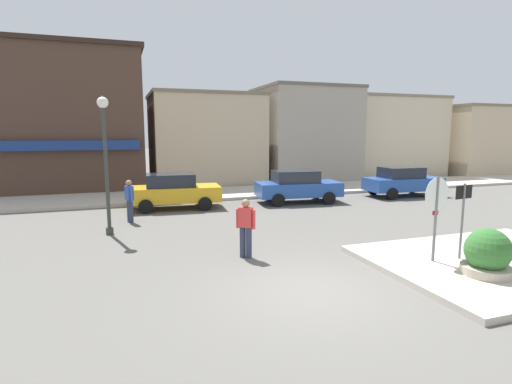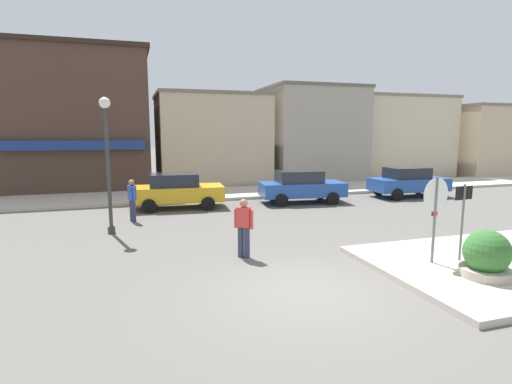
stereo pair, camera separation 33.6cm
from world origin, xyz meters
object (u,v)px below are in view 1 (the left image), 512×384
Objects in this scene: parked_car_nearest at (174,191)px; pedestrian_crossing_far at (130,200)px; planter at (487,257)px; parked_car_second at (298,186)px; lamp_post at (105,145)px; parked_car_third at (402,181)px; one_way_sign at (463,213)px; stop_sign at (436,208)px; pedestrian_crossing_near at (246,226)px.

pedestrian_crossing_far is at bearing -130.82° from parked_car_nearest.
parked_car_second is (0.26, 10.78, 0.25)m from planter.
lamp_post is 1.12× the size of parked_car_third.
planter is at bearing -91.36° from parked_car_second.
parked_car_nearest is 11.95m from parked_car_third.
parked_car_nearest is at bearing 49.18° from pedestrian_crossing_far.
one_way_sign is 0.46× the size of lamp_post.
planter is 0.30× the size of parked_car_nearest.
parked_car_third is at bearing 58.14° from one_way_sign.
parked_car_third is (11.94, -0.44, 0.00)m from parked_car_nearest.
parked_car_second and parked_car_third have the same top height.
one_way_sign is at bearing -4.32° from stop_sign.
stop_sign is 0.55× the size of parked_car_second.
pedestrian_crossing_near is (3.54, -3.83, -2.09)m from lamp_post.
stop_sign is at bearing -37.99° from lamp_post.
pedestrian_crossing_far reaches higher than parked_car_second.
lamp_post reaches higher than stop_sign.
parked_car_third is at bearing -0.38° from parked_car_second.
lamp_post is 15.13m from parked_car_third.
stop_sign reaches higher than one_way_sign.
parked_car_third is 13.23m from pedestrian_crossing_near.
planter is 10.78m from parked_car_second.
parked_car_nearest is 0.99× the size of parked_car_second.
pedestrian_crossing_near is at bearing -62.79° from pedestrian_crossing_far.
planter is at bearing -36.22° from pedestrian_crossing_near.
parked_car_second is at bearing -3.87° from parked_car_nearest.
one_way_sign is 1.71× the size of planter.
parked_car_second is 2.58× the size of pedestrian_crossing_near.
lamp_post is (-8.23, 7.26, 2.40)m from planter.
lamp_post is at bearing 144.44° from one_way_sign.
lamp_post is 1.09× the size of parked_car_second.
one_way_sign is at bearing -35.56° from lamp_post.
parked_car_nearest is 1.01× the size of parked_car_third.
planter is 0.27× the size of lamp_post.
lamp_post is 5.18m from parked_car_nearest.
stop_sign reaches higher than parked_car_second.
parked_car_third is 13.98m from pedestrian_crossing_far.
lamp_post reaches higher than pedestrian_crossing_far.
pedestrian_crossing_near is 1.00× the size of pedestrian_crossing_far.
lamp_post is (-8.59, 6.14, 1.63)m from one_way_sign.
lamp_post is at bearing -157.51° from parked_car_second.
parked_car_second is at bearing 90.63° from one_way_sign.
lamp_post is 1.10× the size of parked_car_nearest.
lamp_post is 2.82× the size of pedestrian_crossing_far.
parked_car_second is 2.58× the size of pedestrian_crossing_far.
parked_car_second is at bearing 85.84° from stop_sign.
pedestrian_crossing_near is at bearing 155.37° from one_way_sign.
parked_car_nearest is (-5.60, 11.17, 0.25)m from planter.
parked_car_third reaches higher than planter.
pedestrian_crossing_near is 6.20m from pedestrian_crossing_far.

